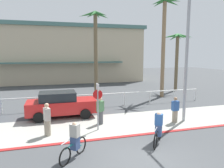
{
  "coord_description": "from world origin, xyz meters",
  "views": [
    {
      "loc": [
        -3.33,
        -7.35,
        4.12
      ],
      "look_at": [
        0.49,
        6.0,
        2.14
      ],
      "focal_mm": 33.81,
      "sensor_mm": 36.0,
      "label": 1
    }
  ],
  "objects_px": {
    "pedestrian_1": "(47,121)",
    "stop_sign_bike_lane": "(98,100)",
    "streetlight_curb": "(189,51)",
    "pedestrian_0": "(100,112)",
    "palm_tree_3": "(177,47)",
    "cyclist_teal_0": "(74,141)",
    "car_red_1": "(61,104)",
    "cyclist_black_1": "(158,129)",
    "pedestrian_2": "(175,111)",
    "palm_tree_2": "(164,28)",
    "palm_tree_1": "(96,37)"
  },
  "relations": [
    {
      "from": "cyclist_teal_0",
      "to": "pedestrian_2",
      "type": "distance_m",
      "value": 6.89
    },
    {
      "from": "cyclist_teal_0",
      "to": "pedestrian_0",
      "type": "height_order",
      "value": "pedestrian_0"
    },
    {
      "from": "cyclist_teal_0",
      "to": "cyclist_black_1",
      "type": "distance_m",
      "value": 3.9
    },
    {
      "from": "palm_tree_3",
      "to": "pedestrian_0",
      "type": "height_order",
      "value": "palm_tree_3"
    },
    {
      "from": "car_red_1",
      "to": "pedestrian_0",
      "type": "height_order",
      "value": "car_red_1"
    },
    {
      "from": "pedestrian_0",
      "to": "pedestrian_1",
      "type": "relative_size",
      "value": 0.97
    },
    {
      "from": "palm_tree_3",
      "to": "cyclist_teal_0",
      "type": "height_order",
      "value": "palm_tree_3"
    },
    {
      "from": "palm_tree_2",
      "to": "cyclist_black_1",
      "type": "bearing_deg",
      "value": -120.13
    },
    {
      "from": "cyclist_black_1",
      "to": "pedestrian_1",
      "type": "distance_m",
      "value": 5.48
    },
    {
      "from": "cyclist_teal_0",
      "to": "pedestrian_2",
      "type": "bearing_deg",
      "value": 23.8
    },
    {
      "from": "cyclist_teal_0",
      "to": "palm_tree_3",
      "type": "bearing_deg",
      "value": 45.08
    },
    {
      "from": "pedestrian_0",
      "to": "cyclist_teal_0",
      "type": "bearing_deg",
      "value": -117.08
    },
    {
      "from": "streetlight_curb",
      "to": "cyclist_teal_0",
      "type": "distance_m",
      "value": 8.29
    },
    {
      "from": "pedestrian_0",
      "to": "pedestrian_1",
      "type": "distance_m",
      "value": 3.13
    },
    {
      "from": "cyclist_black_1",
      "to": "stop_sign_bike_lane",
      "type": "bearing_deg",
      "value": 133.52
    },
    {
      "from": "palm_tree_3",
      "to": "car_red_1",
      "type": "distance_m",
      "value": 15.28
    },
    {
      "from": "stop_sign_bike_lane",
      "to": "palm_tree_3",
      "type": "distance_m",
      "value": 15.32
    },
    {
      "from": "stop_sign_bike_lane",
      "to": "car_red_1",
      "type": "xyz_separation_m",
      "value": [
        -1.83,
        3.03,
        -0.81
      ]
    },
    {
      "from": "pedestrian_1",
      "to": "pedestrian_0",
      "type": "bearing_deg",
      "value": 18.76
    },
    {
      "from": "car_red_1",
      "to": "pedestrian_2",
      "type": "relative_size",
      "value": 2.81
    },
    {
      "from": "stop_sign_bike_lane",
      "to": "car_red_1",
      "type": "distance_m",
      "value": 3.63
    },
    {
      "from": "pedestrian_0",
      "to": "pedestrian_2",
      "type": "bearing_deg",
      "value": -11.89
    },
    {
      "from": "palm_tree_1",
      "to": "palm_tree_3",
      "type": "height_order",
      "value": "palm_tree_1"
    },
    {
      "from": "streetlight_curb",
      "to": "pedestrian_2",
      "type": "xyz_separation_m",
      "value": [
        -0.69,
        0.13,
        -3.56
      ]
    },
    {
      "from": "cyclist_black_1",
      "to": "streetlight_curb",
      "type": "bearing_deg",
      "value": 36.35
    },
    {
      "from": "palm_tree_3",
      "to": "cyclist_black_1",
      "type": "relative_size",
      "value": 4.24
    },
    {
      "from": "palm_tree_3",
      "to": "car_red_1",
      "type": "bearing_deg",
      "value": -151.92
    },
    {
      "from": "car_red_1",
      "to": "cyclist_teal_0",
      "type": "xyz_separation_m",
      "value": [
        0.27,
        -5.84,
        -0.18
      ]
    },
    {
      "from": "stop_sign_bike_lane",
      "to": "pedestrian_1",
      "type": "relative_size",
      "value": 1.51
    },
    {
      "from": "car_red_1",
      "to": "stop_sign_bike_lane",
      "type": "bearing_deg",
      "value": -58.89
    },
    {
      "from": "palm_tree_3",
      "to": "car_red_1",
      "type": "xyz_separation_m",
      "value": [
        -13.0,
        -6.93,
        -4.06
      ]
    },
    {
      "from": "stop_sign_bike_lane",
      "to": "pedestrian_2",
      "type": "height_order",
      "value": "stop_sign_bike_lane"
    },
    {
      "from": "palm_tree_3",
      "to": "pedestrian_0",
      "type": "bearing_deg",
      "value": -140.09
    },
    {
      "from": "car_red_1",
      "to": "cyclist_black_1",
      "type": "xyz_separation_m",
      "value": [
        4.15,
        -5.47,
        -0.18
      ]
    },
    {
      "from": "stop_sign_bike_lane",
      "to": "streetlight_curb",
      "type": "relative_size",
      "value": 0.34
    },
    {
      "from": "palm_tree_2",
      "to": "cyclist_teal_0",
      "type": "height_order",
      "value": "palm_tree_2"
    },
    {
      "from": "cyclist_teal_0",
      "to": "pedestrian_2",
      "type": "height_order",
      "value": "pedestrian_2"
    },
    {
      "from": "stop_sign_bike_lane",
      "to": "pedestrian_0",
      "type": "height_order",
      "value": "stop_sign_bike_lane"
    },
    {
      "from": "pedestrian_1",
      "to": "streetlight_curb",
      "type": "bearing_deg",
      "value": -0.33
    },
    {
      "from": "cyclist_black_1",
      "to": "palm_tree_3",
      "type": "bearing_deg",
      "value": 54.5
    },
    {
      "from": "palm_tree_3",
      "to": "cyclist_black_1",
      "type": "bearing_deg",
      "value": -125.5
    },
    {
      "from": "pedestrian_0",
      "to": "streetlight_curb",
      "type": "bearing_deg",
      "value": -11.68
    },
    {
      "from": "stop_sign_bike_lane",
      "to": "palm_tree_1",
      "type": "xyz_separation_m",
      "value": [
        1.8,
        9.17,
        4.05
      ]
    },
    {
      "from": "streetlight_curb",
      "to": "pedestrian_0",
      "type": "distance_m",
      "value": 6.29
    },
    {
      "from": "palm_tree_1",
      "to": "palm_tree_3",
      "type": "xyz_separation_m",
      "value": [
        9.38,
        0.79,
        -0.8
      ]
    },
    {
      "from": "palm_tree_3",
      "to": "cyclist_teal_0",
      "type": "xyz_separation_m",
      "value": [
        -12.73,
        -12.77,
        -4.23
      ]
    },
    {
      "from": "pedestrian_1",
      "to": "stop_sign_bike_lane",
      "type": "bearing_deg",
      "value": 2.42
    },
    {
      "from": "palm_tree_2",
      "to": "pedestrian_0",
      "type": "relative_size",
      "value": 5.61
    },
    {
      "from": "stop_sign_bike_lane",
      "to": "palm_tree_3",
      "type": "relative_size",
      "value": 0.4
    },
    {
      "from": "stop_sign_bike_lane",
      "to": "cyclist_teal_0",
      "type": "distance_m",
      "value": 3.36
    }
  ]
}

